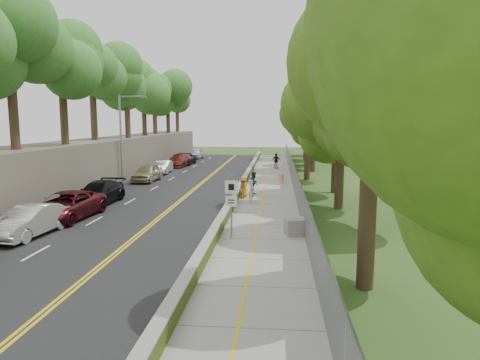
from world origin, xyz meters
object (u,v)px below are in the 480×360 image
Objects in this scene: signpost at (231,200)px; concrete_block at (298,227)px; car_1 at (30,221)px; car_2 at (66,206)px; painter_0 at (244,187)px; streetlight at (123,133)px; person_far at (276,161)px; construction_barrel at (281,178)px.

signpost is 2.52× the size of concrete_block.
signpost is 10.12m from car_1.
signpost reaches higher than car_1.
car_2 reaches higher than car_1.
car_1 is at bearing -177.94° from signpost.
concrete_block is 0.78× the size of painter_0.
streetlight is 4.33× the size of person_far.
painter_0 reaches higher than concrete_block.
streetlight is 14.29m from car_2.
signpost is at bearing 107.20° from person_far.
signpost is 0.54× the size of car_2.
streetlight is 14.78m from construction_barrel.
signpost is 31.02m from person_far.
painter_0 is 19.64m from person_far.
person_far reaches higher than painter_0.
concrete_block is 0.21× the size of car_2.
car_1 is (-10.05, -0.36, -1.15)m from signpost.
car_2 is at bearing -83.90° from streetlight.
concrete_block is at bearing 11.42° from car_1.
construction_barrel is 0.15× the size of car_2.
construction_barrel is 0.18× the size of car_1.
car_2 is at bearing 95.35° from car_1.
construction_barrel is at bearing 113.29° from person_far.
person_far is (12.10, 31.30, 0.17)m from car_1.
streetlight reaches higher than construction_barrel.
car_1 is 2.52× the size of person_far.
person_far is (2.35, 19.50, 0.13)m from painter_0.
signpost is 1.97× the size of painter_0.
car_1 is 0.81× the size of car_2.
car_1 is at bearing 89.86° from person_far.
car_1 is 3.68m from car_2.
signpost is at bearing 7.41° from car_1.
construction_barrel is 11.94m from person_far.
concrete_block is 0.67× the size of person_far.
painter_0 is at bearing 55.80° from car_1.
construction_barrel is 0.46× the size of person_far.
streetlight is at bearing 100.16° from car_1.
streetlight reaches higher than signpost.
person_far reaches higher than concrete_block.
streetlight is at bearing -171.89° from construction_barrel.
streetlight is at bearing 66.74° from person_far.
streetlight is at bearing 124.08° from signpost.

